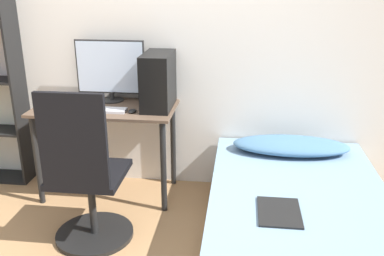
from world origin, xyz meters
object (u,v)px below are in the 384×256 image
Objects in this scene: monitor at (110,69)px; keyboard at (103,110)px; bed at (298,225)px; office_chair at (87,186)px; pc_tower at (158,81)px.

keyboard is (0.01, -0.28, -0.25)m from monitor.
bed is at bearing -21.27° from keyboard.
monitor reaches higher than bed.
monitor reaches higher than office_chair.
pc_tower reaches higher than office_chair.
pc_tower is (0.34, 0.73, 0.53)m from office_chair.
keyboard is 0.46m from pc_tower.
office_chair is 3.12× the size of keyboard.
bed is at bearing 1.28° from office_chair.
pc_tower is (-1.01, 0.70, 0.73)m from bed.
pc_tower reaches higher than keyboard.
office_chair is at bearing -85.61° from monitor.
bed is 3.38× the size of monitor.
keyboard is at bearing 158.73° from bed.
monitor is at bearing 94.39° from office_chair.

